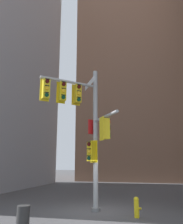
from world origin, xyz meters
name	(u,v)px	position (x,y,z in m)	size (l,w,h in m)	color
ground	(96,211)	(0.00, 0.00, 0.00)	(120.00, 120.00, 0.00)	#474749
building_mid_block	(138,37)	(1.82, 25.74, 24.56)	(17.45, 17.45, 49.13)	brown
signal_pole_assembly	(85,121)	(-0.42, -0.65, 4.46)	(3.93, 2.76, 7.43)	#9EA0A3
fire_hydrant	(137,207)	(2.07, -0.86, 0.46)	(0.33, 0.23, 0.87)	yellow
trash_bin	(23,218)	(-1.76, -3.86, 0.42)	(0.46, 0.46, 0.84)	#2D2D2D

